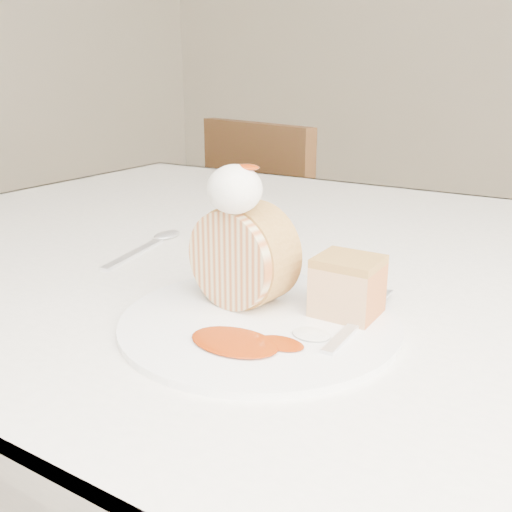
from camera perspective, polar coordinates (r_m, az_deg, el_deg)
The scene contains 10 objects.
table at distance 0.72m, azimuth 10.00°, elevation -7.07°, with size 1.40×0.90×0.75m.
chair_far at distance 1.62m, azimuth 2.59°, elevation 0.64°, with size 0.49×0.49×0.84m.
plate at distance 0.50m, azimuth 0.38°, elevation -6.56°, with size 0.24×0.24×0.01m, color white.
roulade_slice at distance 0.51m, azimuth -1.28°, elevation 0.02°, with size 0.09×0.09×0.05m, color #CCBF8E.
cake_chunk at distance 0.50m, azimuth 9.13°, elevation -3.34°, with size 0.05×0.05×0.04m, color #A5793E.
whipped_cream at distance 0.48m, azimuth -2.16°, elevation 6.69°, with size 0.05×0.05×0.04m, color white.
caramel_drizzle at distance 0.47m, azimuth -1.01°, elevation 9.49°, with size 0.02×0.02×0.01m, color #8E2905.
caramel_pool at distance 0.45m, azimuth -2.18°, elevation -8.55°, with size 0.08×0.05×0.00m, color #8E2905, non-canonical shape.
fork at distance 0.48m, azimuth 9.54°, elevation -7.10°, with size 0.02×0.14×0.00m, color silver.
spoon at distance 0.70m, azimuth -12.12°, elevation 0.22°, with size 0.02×0.15×0.00m, color silver.
Camera 1 is at (0.23, -0.41, 0.96)m, focal length 40.00 mm.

